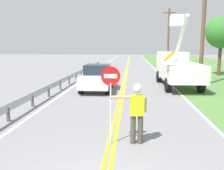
# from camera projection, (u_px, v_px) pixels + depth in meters

# --- Properties ---
(centerline_yellow_left) EXTENTS (0.11, 110.00, 0.01)m
(centerline_yellow_left) POSITION_uv_depth(u_px,v_px,m) (125.00, 75.00, 23.71)
(centerline_yellow_left) COLOR yellow
(centerline_yellow_left) RESTS_ON ground
(centerline_yellow_right) EXTENTS (0.11, 110.00, 0.01)m
(centerline_yellow_right) POSITION_uv_depth(u_px,v_px,m) (126.00, 75.00, 23.69)
(centerline_yellow_right) COLOR yellow
(centerline_yellow_right) RESTS_ON ground
(edge_line_right) EXTENTS (0.12, 110.00, 0.01)m
(edge_line_right) POSITION_uv_depth(u_px,v_px,m) (162.00, 76.00, 23.41)
(edge_line_right) COLOR silver
(edge_line_right) RESTS_ON ground
(edge_line_left) EXTENTS (0.12, 110.00, 0.01)m
(edge_line_left) POSITION_uv_depth(u_px,v_px,m) (90.00, 75.00, 23.99)
(edge_line_left) COLOR silver
(edge_line_left) RESTS_ON ground
(flagger_worker) EXTENTS (1.08, 0.28, 1.83)m
(flagger_worker) POSITION_uv_depth(u_px,v_px,m) (137.00, 110.00, 6.98)
(flagger_worker) COLOR #474238
(flagger_worker) RESTS_ON ground
(stop_sign_paddle) EXTENTS (0.56, 0.04, 2.33)m
(stop_sign_paddle) POSITION_uv_depth(u_px,v_px,m) (111.00, 88.00, 6.85)
(stop_sign_paddle) COLOR silver
(stop_sign_paddle) RESTS_ON ground
(utility_bucket_truck) EXTENTS (2.67, 6.86, 5.19)m
(utility_bucket_truck) POSITION_uv_depth(u_px,v_px,m) (177.00, 67.00, 17.33)
(utility_bucket_truck) COLOR white
(utility_bucket_truck) RESTS_ON ground
(oncoming_sedan_nearest) EXTENTS (1.94, 4.12, 1.70)m
(oncoming_sedan_nearest) POSITION_uv_depth(u_px,v_px,m) (97.00, 78.00, 15.65)
(oncoming_sedan_nearest) COLOR silver
(oncoming_sedan_nearest) RESTS_ON ground
(utility_pole_near) EXTENTS (1.80, 0.28, 8.54)m
(utility_pole_near) POSITION_uv_depth(u_px,v_px,m) (203.00, 24.00, 16.69)
(utility_pole_near) COLOR brown
(utility_pole_near) RESTS_ON ground
(utility_pole_mid) EXTENTS (1.80, 0.28, 8.38)m
(utility_pole_mid) POSITION_uv_depth(u_px,v_px,m) (168.00, 36.00, 35.27)
(utility_pole_mid) COLOR brown
(utility_pole_mid) RESTS_ON ground
(guardrail_left_shoulder) EXTENTS (0.10, 32.00, 0.71)m
(guardrail_left_shoulder) POSITION_uv_depth(u_px,v_px,m) (73.00, 76.00, 19.27)
(guardrail_left_shoulder) COLOR #9EA0A3
(guardrail_left_shoulder) RESTS_ON ground
(roadside_tree_verge) EXTENTS (3.00, 3.00, 5.90)m
(roadside_tree_verge) POSITION_uv_depth(u_px,v_px,m) (222.00, 32.00, 23.04)
(roadside_tree_verge) COLOR brown
(roadside_tree_verge) RESTS_ON ground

